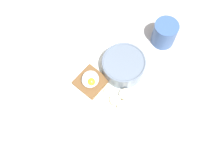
{
  "coord_description": "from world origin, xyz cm",
  "views": [
    {
      "loc": [
        -28.8,
        -6.34,
        73.83
      ],
      "look_at": [
        0.0,
        0.0,
        5.0
      ],
      "focal_mm": 40.0,
      "sensor_mm": 36.0,
      "label": 1
    }
  ],
  "objects_px": {
    "oatmeal_bowl": "(123,66)",
    "banana_slice_right": "(109,92)",
    "coffee_mug": "(165,33)",
    "banana_slice_left": "(108,110)",
    "banana_slice_front": "(115,100)",
    "banana_slice_back": "(123,107)",
    "banana_slice_inner": "(125,95)",
    "toast_slice": "(91,82)",
    "poached_egg": "(90,79)",
    "spoon": "(70,44)"
  },
  "relations": [
    {
      "from": "banana_slice_front",
      "to": "banana_slice_back",
      "type": "bearing_deg",
      "value": -118.01
    },
    {
      "from": "coffee_mug",
      "to": "spoon",
      "type": "distance_m",
      "value": 0.31
    },
    {
      "from": "toast_slice",
      "to": "banana_slice_left",
      "type": "height_order",
      "value": "same"
    },
    {
      "from": "banana_slice_left",
      "to": "toast_slice",
      "type": "bearing_deg",
      "value": 43.04
    },
    {
      "from": "banana_slice_front",
      "to": "banana_slice_left",
      "type": "xyz_separation_m",
      "value": [
        -0.03,
        0.01,
        -0.0
      ]
    },
    {
      "from": "banana_slice_inner",
      "to": "poached_egg",
      "type": "bearing_deg",
      "value": 81.28
    },
    {
      "from": "toast_slice",
      "to": "banana_slice_right",
      "type": "height_order",
      "value": "toast_slice"
    },
    {
      "from": "oatmeal_bowl",
      "to": "coffee_mug",
      "type": "bearing_deg",
      "value": -37.17
    },
    {
      "from": "banana_slice_right",
      "to": "banana_slice_back",
      "type": "bearing_deg",
      "value": -126.43
    },
    {
      "from": "banana_slice_left",
      "to": "banana_slice_front",
      "type": "bearing_deg",
      "value": -22.6
    },
    {
      "from": "poached_egg",
      "to": "banana_slice_back",
      "type": "height_order",
      "value": "poached_egg"
    },
    {
      "from": "toast_slice",
      "to": "banana_slice_back",
      "type": "height_order",
      "value": "banana_slice_back"
    },
    {
      "from": "banana_slice_front",
      "to": "coffee_mug",
      "type": "relative_size",
      "value": 0.49
    },
    {
      "from": "banana_slice_left",
      "to": "coffee_mug",
      "type": "relative_size",
      "value": 0.46
    },
    {
      "from": "spoon",
      "to": "banana_slice_inner",
      "type": "bearing_deg",
      "value": -122.94
    },
    {
      "from": "poached_egg",
      "to": "banana_slice_left",
      "type": "height_order",
      "value": "poached_egg"
    },
    {
      "from": "banana_slice_left",
      "to": "banana_slice_right",
      "type": "xyz_separation_m",
      "value": [
        0.05,
        0.01,
        -0.0
      ]
    },
    {
      "from": "toast_slice",
      "to": "banana_slice_inner",
      "type": "height_order",
      "value": "same"
    },
    {
      "from": "coffee_mug",
      "to": "spoon",
      "type": "bearing_deg",
      "value": 105.79
    },
    {
      "from": "poached_egg",
      "to": "banana_slice_right",
      "type": "xyz_separation_m",
      "value": [
        -0.02,
        -0.06,
        -0.02
      ]
    },
    {
      "from": "poached_egg",
      "to": "banana_slice_inner",
      "type": "distance_m",
      "value": 0.11
    },
    {
      "from": "poached_egg",
      "to": "coffee_mug",
      "type": "distance_m",
      "value": 0.28
    },
    {
      "from": "oatmeal_bowl",
      "to": "banana_slice_inner",
      "type": "bearing_deg",
      "value": -164.93
    },
    {
      "from": "banana_slice_front",
      "to": "banana_slice_back",
      "type": "height_order",
      "value": "banana_slice_back"
    },
    {
      "from": "banana_slice_front",
      "to": "banana_slice_left",
      "type": "relative_size",
      "value": 1.07
    },
    {
      "from": "banana_slice_front",
      "to": "banana_slice_right",
      "type": "distance_m",
      "value": 0.03
    },
    {
      "from": "oatmeal_bowl",
      "to": "toast_slice",
      "type": "xyz_separation_m",
      "value": [
        -0.06,
        0.09,
        -0.02
      ]
    },
    {
      "from": "poached_egg",
      "to": "spoon",
      "type": "bearing_deg",
      "value": 40.68
    },
    {
      "from": "poached_egg",
      "to": "banana_slice_back",
      "type": "relative_size",
      "value": 1.1
    },
    {
      "from": "oatmeal_bowl",
      "to": "poached_egg",
      "type": "distance_m",
      "value": 0.11
    },
    {
      "from": "oatmeal_bowl",
      "to": "banana_slice_inner",
      "type": "height_order",
      "value": "oatmeal_bowl"
    },
    {
      "from": "banana_slice_inner",
      "to": "banana_slice_left",
      "type": "bearing_deg",
      "value": 145.34
    },
    {
      "from": "poached_egg",
      "to": "spoon",
      "type": "height_order",
      "value": "poached_egg"
    },
    {
      "from": "banana_slice_back",
      "to": "banana_slice_right",
      "type": "height_order",
      "value": "banana_slice_back"
    },
    {
      "from": "banana_slice_back",
      "to": "banana_slice_inner",
      "type": "xyz_separation_m",
      "value": [
        0.04,
        0.0,
        -0.0
      ]
    },
    {
      "from": "coffee_mug",
      "to": "poached_egg",
      "type": "bearing_deg",
      "value": 136.88
    },
    {
      "from": "oatmeal_bowl",
      "to": "banana_slice_right",
      "type": "height_order",
      "value": "oatmeal_bowl"
    },
    {
      "from": "toast_slice",
      "to": "banana_slice_front",
      "type": "xyz_separation_m",
      "value": [
        -0.04,
        -0.08,
        -0.0
      ]
    },
    {
      "from": "banana_slice_right",
      "to": "spoon",
      "type": "bearing_deg",
      "value": 49.76
    },
    {
      "from": "oatmeal_bowl",
      "to": "banana_slice_front",
      "type": "relative_size",
      "value": 3.13
    },
    {
      "from": "toast_slice",
      "to": "banana_slice_right",
      "type": "distance_m",
      "value": 0.07
    },
    {
      "from": "oatmeal_bowl",
      "to": "banana_slice_back",
      "type": "height_order",
      "value": "oatmeal_bowl"
    },
    {
      "from": "toast_slice",
      "to": "poached_egg",
      "type": "height_order",
      "value": "poached_egg"
    },
    {
      "from": "banana_slice_back",
      "to": "spoon",
      "type": "xyz_separation_m",
      "value": [
        0.18,
        0.21,
        -0.01
      ]
    },
    {
      "from": "toast_slice",
      "to": "coffee_mug",
      "type": "xyz_separation_m",
      "value": [
        0.2,
        -0.19,
        0.03
      ]
    },
    {
      "from": "poached_egg",
      "to": "spoon",
      "type": "relative_size",
      "value": 0.55
    },
    {
      "from": "oatmeal_bowl",
      "to": "banana_slice_inner",
      "type": "distance_m",
      "value": 0.09
    },
    {
      "from": "oatmeal_bowl",
      "to": "banana_slice_left",
      "type": "height_order",
      "value": "oatmeal_bowl"
    },
    {
      "from": "poached_egg",
      "to": "coffee_mug",
      "type": "xyz_separation_m",
      "value": [
        0.2,
        -0.19,
        0.0
      ]
    },
    {
      "from": "spoon",
      "to": "banana_slice_back",
      "type": "bearing_deg",
      "value": -129.42
    }
  ]
}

